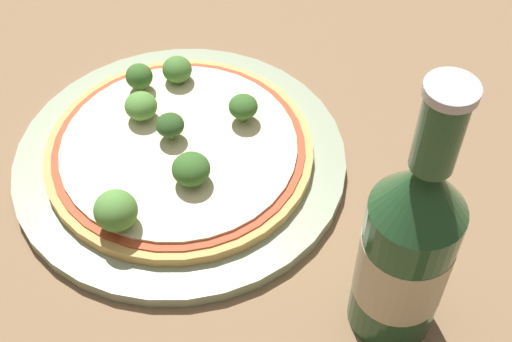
# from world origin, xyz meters

# --- Properties ---
(ground_plane) EXTENTS (3.00, 3.00, 0.00)m
(ground_plane) POSITION_xyz_m (0.00, 0.00, 0.00)
(ground_plane) COLOR #846647
(plate) EXTENTS (0.29, 0.29, 0.01)m
(plate) POSITION_xyz_m (0.00, 0.00, 0.01)
(plate) COLOR #93A384
(plate) RESTS_ON ground_plane
(pizza) EXTENTS (0.23, 0.23, 0.01)m
(pizza) POSITION_xyz_m (0.00, 0.00, 0.02)
(pizza) COLOR tan
(pizza) RESTS_ON plate
(broccoli_floret_0) EXTENTS (0.03, 0.03, 0.03)m
(broccoli_floret_0) POSITION_xyz_m (0.01, 0.06, 0.04)
(broccoli_floret_0) COLOR #6B8E51
(broccoli_floret_0) RESTS_ON pizza
(broccoli_floret_1) EXTENTS (0.03, 0.03, 0.03)m
(broccoli_floret_1) POSITION_xyz_m (-0.05, -0.01, 0.04)
(broccoli_floret_1) COLOR #6B8E51
(broccoli_floret_1) RESTS_ON pizza
(broccoli_floret_2) EXTENTS (0.02, 0.02, 0.03)m
(broccoli_floret_2) POSITION_xyz_m (-0.08, 0.01, 0.04)
(broccoli_floret_2) COLOR #6B8E51
(broccoli_floret_2) RESTS_ON pizza
(broccoli_floret_3) EXTENTS (0.03, 0.03, 0.03)m
(broccoli_floret_3) POSITION_xyz_m (0.04, -0.02, 0.04)
(broccoli_floret_3) COLOR #6B8E51
(broccoli_floret_3) RESTS_ON pizza
(broccoli_floret_4) EXTENTS (0.02, 0.02, 0.02)m
(broccoli_floret_4) POSITION_xyz_m (-0.01, 0.00, 0.04)
(broccoli_floret_4) COLOR #6B8E51
(broccoli_floret_4) RESTS_ON pizza
(broccoli_floret_5) EXTENTS (0.03, 0.03, 0.02)m
(broccoli_floret_5) POSITION_xyz_m (-0.07, 0.05, 0.04)
(broccoli_floret_5) COLOR #6B8E51
(broccoli_floret_5) RESTS_ON pizza
(broccoli_floret_6) EXTENTS (0.03, 0.03, 0.03)m
(broccoli_floret_6) POSITION_xyz_m (0.04, -0.09, 0.04)
(broccoli_floret_6) COLOR #6B8E51
(broccoli_floret_6) RESTS_ON pizza
(beer_bottle) EXTENTS (0.06, 0.06, 0.23)m
(beer_bottle) POSITION_xyz_m (0.22, 0.03, 0.09)
(beer_bottle) COLOR #234C28
(beer_bottle) RESTS_ON ground_plane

